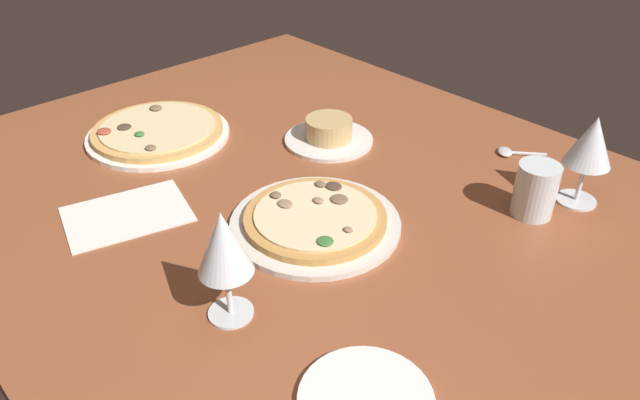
# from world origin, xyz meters

# --- Properties ---
(dining_table) EXTENTS (1.50, 1.10, 0.04)m
(dining_table) POSITION_xyz_m (0.00, 0.00, 0.02)
(dining_table) COLOR brown
(dining_table) RESTS_ON ground
(pizza_main) EXTENTS (0.28, 0.28, 0.03)m
(pizza_main) POSITION_xyz_m (0.04, -0.05, 0.05)
(pizza_main) COLOR silver
(pizza_main) RESTS_ON dining_table
(pizza_side) EXTENTS (0.29, 0.29, 0.03)m
(pizza_side) POSITION_xyz_m (-0.42, -0.08, 0.05)
(pizza_side) COLOR white
(pizza_side) RESTS_ON dining_table
(ramekin_on_saucer) EXTENTS (0.18, 0.18, 0.05)m
(ramekin_on_saucer) POSITION_xyz_m (-0.16, 0.17, 0.06)
(ramekin_on_saucer) COLOR silver
(ramekin_on_saucer) RESTS_ON dining_table
(wine_glass_far) EXTENTS (0.07, 0.07, 0.17)m
(wine_glass_far) POSITION_xyz_m (0.11, -0.28, 0.16)
(wine_glass_far) COLOR silver
(wine_glass_far) RESTS_ON dining_table
(wine_glass_near) EXTENTS (0.08, 0.08, 0.16)m
(wine_glass_near) POSITION_xyz_m (0.29, 0.33, 0.15)
(wine_glass_near) COLOR silver
(wine_glass_near) RESTS_ON dining_table
(water_glass) EXTENTS (0.07, 0.07, 0.09)m
(water_glass) POSITION_xyz_m (0.26, 0.24, 0.08)
(water_glass) COLOR silver
(water_glass) RESTS_ON dining_table
(side_plate) EXTENTS (0.16, 0.16, 0.01)m
(side_plate) POSITION_xyz_m (0.33, -0.25, 0.04)
(side_plate) COLOR white
(side_plate) RESTS_ON dining_table
(paper_menu) EXTENTS (0.19, 0.23, 0.00)m
(paper_menu) POSITION_xyz_m (-0.20, -0.27, 0.04)
(paper_menu) COLOR white
(paper_menu) RESTS_ON dining_table
(spoon) EXTENTS (0.09, 0.08, 0.01)m
(spoon) POSITION_xyz_m (0.12, 0.39, 0.04)
(spoon) COLOR silver
(spoon) RESTS_ON dining_table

